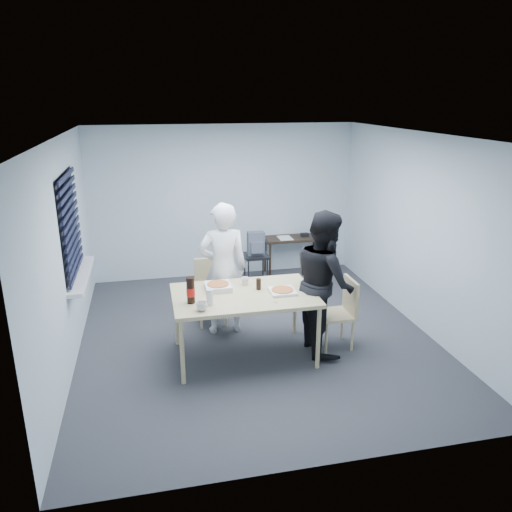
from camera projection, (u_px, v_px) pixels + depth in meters
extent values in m
plane|color=#2F2F34|center=(256.00, 336.00, 6.62)|extent=(5.00, 5.00, 0.00)
plane|color=white|center=(256.00, 135.00, 5.81)|extent=(5.00, 5.00, 0.00)
plane|color=silver|center=(224.00, 202.00, 8.54)|extent=(4.50, 0.00, 4.50)
plane|color=silver|center=(324.00, 330.00, 3.89)|extent=(4.50, 0.00, 4.50)
plane|color=silver|center=(66.00, 254.00, 5.76)|extent=(0.00, 5.00, 5.00)
plane|color=silver|center=(420.00, 232.00, 6.67)|extent=(0.00, 5.00, 5.00)
plane|color=black|center=(69.00, 224.00, 6.05)|extent=(0.00, 1.30, 1.30)
cube|color=black|center=(72.00, 224.00, 6.06)|extent=(0.04, 1.30, 1.25)
cube|color=silver|center=(82.00, 275.00, 6.27)|extent=(0.18, 1.42, 0.05)
cube|color=#D4BD8C|center=(244.00, 295.00, 5.88)|extent=(1.68, 1.06, 0.04)
cylinder|color=#D4BD8C|center=(182.00, 352.00, 5.41)|extent=(0.05, 0.05, 0.77)
cylinder|color=#D4BD8C|center=(177.00, 316.00, 6.29)|extent=(0.05, 0.05, 0.77)
cylinder|color=#D4BD8C|center=(318.00, 338.00, 5.73)|extent=(0.05, 0.05, 0.77)
cylinder|color=#D4BD8C|center=(295.00, 306.00, 6.61)|extent=(0.05, 0.05, 0.77)
cube|color=#D4BD8C|center=(212.00, 294.00, 6.89)|extent=(0.42, 0.42, 0.04)
cube|color=#D4BD8C|center=(209.00, 273.00, 6.99)|extent=(0.42, 0.04, 0.44)
cylinder|color=#D4BD8C|center=(201.00, 315.00, 6.77)|extent=(0.03, 0.03, 0.41)
cylinder|color=#D4BD8C|center=(199.00, 305.00, 7.08)|extent=(0.03, 0.03, 0.41)
cylinder|color=#D4BD8C|center=(226.00, 313.00, 6.84)|extent=(0.03, 0.03, 0.41)
cylinder|color=#D4BD8C|center=(222.00, 303.00, 7.15)|extent=(0.03, 0.03, 0.41)
cube|color=#D4BD8C|center=(335.00, 315.00, 6.23)|extent=(0.42, 0.42, 0.04)
cube|color=#D4BD8C|center=(351.00, 296.00, 6.20)|extent=(0.04, 0.42, 0.44)
cylinder|color=#D4BD8C|center=(326.00, 338.00, 6.11)|extent=(0.03, 0.03, 0.41)
cylinder|color=#D4BD8C|center=(317.00, 326.00, 6.42)|extent=(0.03, 0.03, 0.41)
cylinder|color=#D4BD8C|center=(352.00, 336.00, 6.18)|extent=(0.03, 0.03, 0.41)
cylinder|color=#D4BD8C|center=(342.00, 324.00, 6.49)|extent=(0.03, 0.03, 0.41)
imported|color=silver|center=(223.00, 269.00, 6.50)|extent=(0.65, 0.42, 1.77)
imported|color=black|center=(324.00, 282.00, 6.05)|extent=(0.47, 0.86, 1.77)
cube|color=#2E2016|center=(293.00, 238.00, 8.78)|extent=(0.99, 0.44, 0.04)
cylinder|color=#2E2016|center=(270.00, 261.00, 8.62)|extent=(0.04, 0.04, 0.62)
cylinder|color=#2E2016|center=(265.00, 255.00, 8.95)|extent=(0.04, 0.04, 0.62)
cylinder|color=#2E2016|center=(320.00, 258.00, 8.80)|extent=(0.04, 0.04, 0.62)
cylinder|color=#2E2016|center=(314.00, 252.00, 9.14)|extent=(0.04, 0.04, 0.62)
cube|color=black|center=(256.00, 256.00, 8.19)|extent=(0.40, 0.40, 0.04)
cylinder|color=black|center=(248.00, 275.00, 8.10)|extent=(0.04, 0.04, 0.51)
cylinder|color=black|center=(245.00, 269.00, 8.39)|extent=(0.04, 0.04, 0.51)
cylinder|color=black|center=(267.00, 274.00, 8.16)|extent=(0.04, 0.04, 0.51)
cylinder|color=black|center=(263.00, 268.00, 8.46)|extent=(0.04, 0.04, 0.51)
cube|color=#565B65|center=(256.00, 243.00, 8.13)|extent=(0.28, 0.15, 0.39)
cube|color=#565B65|center=(257.00, 248.00, 8.05)|extent=(0.20, 0.06, 0.18)
cube|color=white|center=(218.00, 288.00, 6.00)|extent=(0.31, 0.31, 0.03)
cube|color=white|center=(218.00, 286.00, 5.99)|extent=(0.31, 0.31, 0.03)
cylinder|color=#CC7F38|center=(218.00, 284.00, 5.99)|extent=(0.26, 0.26, 0.01)
cube|color=white|center=(282.00, 291.00, 5.91)|extent=(0.30, 0.30, 0.03)
cylinder|color=#CC7F38|center=(282.00, 290.00, 5.90)|extent=(0.25, 0.25, 0.01)
imported|color=silver|center=(202.00, 306.00, 5.40)|extent=(0.17, 0.17, 0.10)
imported|color=silver|center=(245.00, 281.00, 6.14)|extent=(0.10, 0.10, 0.09)
cylinder|color=black|center=(259.00, 284.00, 5.99)|extent=(0.07, 0.07, 0.13)
cylinder|color=black|center=(191.00, 290.00, 5.57)|extent=(0.09, 0.09, 0.31)
cylinder|color=red|center=(191.00, 292.00, 5.58)|extent=(0.10, 0.10, 0.10)
cylinder|color=silver|center=(210.00, 297.00, 5.54)|extent=(0.09, 0.09, 0.18)
torus|color=red|center=(275.00, 302.00, 5.63)|extent=(0.06, 0.06, 0.00)
cube|color=white|center=(285.00, 238.00, 8.71)|extent=(0.31, 0.37, 0.01)
cube|color=black|center=(305.00, 235.00, 8.82)|extent=(0.15, 0.12, 0.06)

